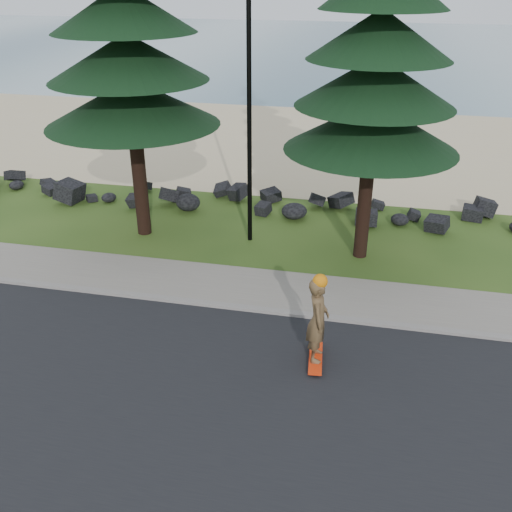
# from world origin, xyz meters

# --- Properties ---
(ground) EXTENTS (160.00, 160.00, 0.00)m
(ground) POSITION_xyz_m (0.00, 0.00, 0.00)
(ground) COLOR #2A4616
(ground) RESTS_ON ground
(road) EXTENTS (160.00, 7.00, 0.02)m
(road) POSITION_xyz_m (0.00, -4.50, 0.01)
(road) COLOR black
(road) RESTS_ON ground
(kerb) EXTENTS (160.00, 0.20, 0.10)m
(kerb) POSITION_xyz_m (0.00, -0.90, 0.05)
(kerb) COLOR gray
(kerb) RESTS_ON ground
(sidewalk) EXTENTS (160.00, 2.00, 0.08)m
(sidewalk) POSITION_xyz_m (0.00, 0.20, 0.04)
(sidewalk) COLOR slate
(sidewalk) RESTS_ON ground
(beach_sand) EXTENTS (160.00, 15.00, 0.01)m
(beach_sand) POSITION_xyz_m (0.00, 14.50, 0.01)
(beach_sand) COLOR #D1B98B
(beach_sand) RESTS_ON ground
(ocean) EXTENTS (160.00, 58.00, 0.01)m
(ocean) POSITION_xyz_m (0.00, 51.00, 0.00)
(ocean) COLOR #40677A
(ocean) RESTS_ON ground
(seawall_boulders) EXTENTS (60.00, 2.40, 1.10)m
(seawall_boulders) POSITION_xyz_m (0.00, 5.60, 0.00)
(seawall_boulders) COLOR black
(seawall_boulders) RESTS_ON ground
(lamp_post) EXTENTS (0.25, 0.14, 8.14)m
(lamp_post) POSITION_xyz_m (0.00, 3.20, 4.13)
(lamp_post) COLOR black
(lamp_post) RESTS_ON ground
(skateboarder) EXTENTS (0.53, 1.21, 2.20)m
(skateboarder) POSITION_xyz_m (2.79, -2.65, 1.11)
(skateboarder) COLOR red
(skateboarder) RESTS_ON ground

